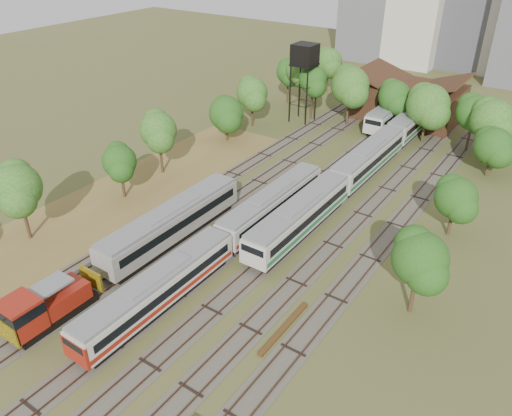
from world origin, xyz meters
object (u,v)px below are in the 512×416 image
Objects in this scene: railcar_red_set at (222,242)px; water_tower at (305,57)px; shunter_locomotive at (42,308)px; railcar_green_set at (368,159)px.

railcar_red_set is 2.83× the size of water_tower.
water_tower reaches higher than railcar_red_set.
railcar_green_set is at bearing 76.29° from shunter_locomotive.
railcar_green_set is at bearing 81.02° from railcar_red_set.
shunter_locomotive is 53.92m from water_tower.
railcar_red_set is 25.64m from railcar_green_set.
water_tower reaches higher than shunter_locomotive.
shunter_locomotive is 0.66× the size of water_tower.
railcar_green_set is 22.04m from water_tower.
railcar_green_set reaches higher than railcar_red_set.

